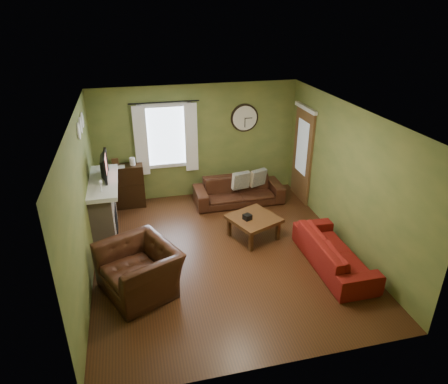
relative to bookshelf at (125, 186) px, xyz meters
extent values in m
cube|color=#3F2110|center=(1.68, -2.34, -0.49)|extent=(4.60, 5.20, 0.00)
cube|color=white|center=(1.68, -2.34, 2.11)|extent=(4.60, 5.20, 0.00)
cube|color=olive|center=(-0.62, -2.34, 0.81)|extent=(0.00, 5.20, 2.60)
cube|color=olive|center=(3.98, -2.34, 0.81)|extent=(0.00, 5.20, 2.60)
cube|color=olive|center=(1.68, 0.26, 0.81)|extent=(4.60, 0.00, 2.60)
cube|color=olive|center=(1.68, -4.94, 0.81)|extent=(4.60, 0.00, 2.60)
cube|color=tan|center=(-0.42, -1.19, 0.06)|extent=(0.40, 1.40, 1.10)
cube|color=black|center=(-0.23, -1.19, -0.19)|extent=(0.04, 0.60, 0.55)
cube|color=white|center=(-0.39, -1.19, 0.65)|extent=(0.58, 1.60, 0.08)
imported|color=black|center=(-0.37, -1.04, 0.86)|extent=(0.08, 0.60, 0.35)
cube|color=#994C3F|center=(-0.29, -1.04, 0.92)|extent=(0.02, 0.62, 0.36)
cylinder|color=white|center=(-0.60, -1.54, 1.76)|extent=(0.28, 0.28, 0.03)
cylinder|color=white|center=(-0.60, -1.19, 1.76)|extent=(0.28, 0.28, 0.03)
cylinder|color=white|center=(-0.60, -0.84, 1.76)|extent=(0.28, 0.28, 0.03)
cylinder|color=black|center=(0.98, 0.14, 1.78)|extent=(0.03, 0.03, 1.50)
cube|color=white|center=(0.43, 0.14, 0.96)|extent=(0.28, 0.04, 1.55)
cube|color=white|center=(1.53, 0.14, 0.96)|extent=(0.28, 0.04, 1.55)
cube|color=brown|center=(3.95, -0.49, 0.56)|extent=(0.05, 0.90, 2.10)
imported|color=#4D2E17|center=(-0.11, -0.07, 0.47)|extent=(0.15, 0.20, 0.02)
imported|color=#34190F|center=(2.49, -0.40, -0.20)|extent=(2.00, 0.78, 0.58)
cube|color=gray|center=(2.54, -0.42, 0.06)|extent=(0.41, 0.19, 0.40)
cube|color=gray|center=(2.97, -0.36, 0.06)|extent=(0.41, 0.25, 0.39)
imported|color=maroon|center=(3.45, -3.14, -0.21)|extent=(0.75, 1.91, 0.56)
imported|color=#34190F|center=(0.16, -3.02, -0.10)|extent=(1.45, 1.52, 0.77)
cube|color=black|center=(2.23, -1.99, -0.09)|extent=(0.18, 0.18, 0.11)
camera|label=1|loc=(0.25, -8.31, 3.69)|focal=32.00mm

